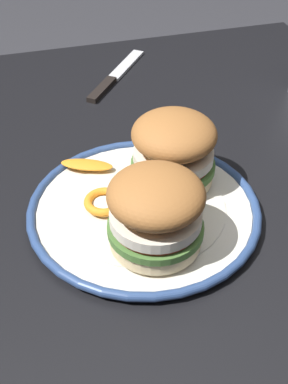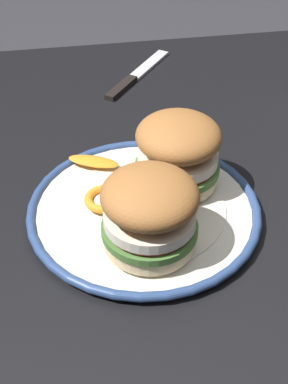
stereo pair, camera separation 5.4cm
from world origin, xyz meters
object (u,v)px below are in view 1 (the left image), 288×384
Objects in this scene: sandwich_half_left at (174,149)px; sandwich_half_right at (156,210)px; dining_table at (167,279)px; table_knife at (113,79)px; dinner_plate at (144,210)px.

sandwich_half_right is at bearing -27.63° from sandwich_half_left.
dining_table is 7.66× the size of sandwich_half_left.
dining_table is 0.43m from table_knife.
table_knife is (-0.38, 0.05, -0.01)m from dinner_plate.
sandwich_half_left is at bearing 159.90° from dining_table.
sandwich_half_left is at bearing 1.05° from table_knife.
dining_table is at bearing 31.32° from dinner_plate.
sandwich_half_right is at bearing -4.32° from dinner_plate.
sandwich_half_left is (-0.08, 0.03, 0.16)m from dining_table.
sandwich_half_right reaches higher than dining_table.
sandwich_half_left reaches higher than table_knife.
dining_table is 0.19m from sandwich_half_left.
table_knife is at bearing 176.77° from dining_table.
sandwich_half_right is (0.03, -0.03, 0.16)m from dining_table.
sandwich_half_right is (0.11, -0.06, 0.00)m from sandwich_half_left.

